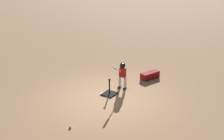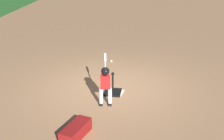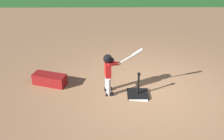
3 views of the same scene
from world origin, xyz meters
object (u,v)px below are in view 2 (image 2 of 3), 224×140
(batting_tee, at_px, (113,91))
(batter_child, at_px, (105,81))
(baseball, at_px, (111,61))
(equipment_bag, at_px, (76,131))

(batting_tee, relative_size, batter_child, 0.53)
(batter_child, bearing_deg, baseball, 5.05)
(baseball, bearing_deg, equipment_bag, 178.49)
(batting_tee, bearing_deg, baseball, 8.69)
(batter_child, bearing_deg, equipment_bag, 165.42)
(batting_tee, height_order, batter_child, batter_child)
(batter_child, height_order, baseball, batter_child)
(batter_child, xyz_separation_m, baseball, (3.10, 0.27, -0.61))
(batting_tee, relative_size, baseball, 8.04)
(baseball, bearing_deg, batting_tee, -171.31)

